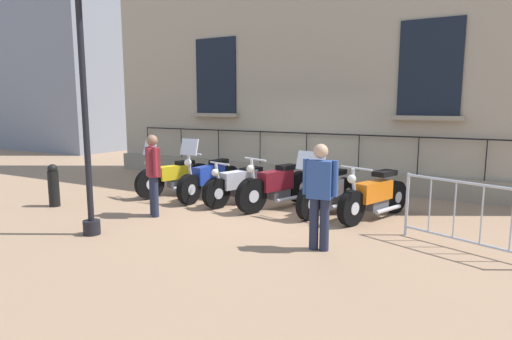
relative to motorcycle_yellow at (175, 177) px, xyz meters
The scene contains 14 objects.
ground_plane 2.37m from the motorcycle_yellow, 97.03° to the left, with size 60.00×60.00×0.00m, color #9E7A5B.
building_facade 5.27m from the motorcycle_yellow, 142.23° to the left, with size 0.82×13.29×8.41m.
motorcycle_yellow is the anchor object (origin of this frame).
motorcycle_blue 0.95m from the motorcycle_yellow, 97.61° to the left, with size 2.21×0.53×1.43m.
motorcycle_silver 1.83m from the motorcycle_yellow, 90.10° to the left, with size 1.95×0.83×0.96m.
motorcycle_maroon 2.73m from the motorcycle_yellow, 90.35° to the left, with size 2.05×0.95×1.10m.
motorcycle_white 3.82m from the motorcycle_yellow, 91.08° to the left, with size 1.94×0.83×1.30m.
motorcycle_orange 4.73m from the motorcycle_yellow, 91.71° to the left, with size 2.02×0.94×1.05m.
lamppost 4.32m from the motorcycle_yellow, 15.01° to the left, with size 0.36×1.06×4.20m.
crowd_barrier 6.45m from the motorcycle_yellow, 81.08° to the left, with size 0.77×1.89×1.05m.
bollard 2.64m from the motorcycle_yellow, 34.41° to the right, with size 0.22×0.22×0.91m.
pedestrian_standing 4.91m from the motorcycle_yellow, 65.45° to the left, with size 0.26×0.53×1.59m.
pedestrian_walking 2.02m from the motorcycle_yellow, 28.15° to the left, with size 0.39×0.45×1.59m.
distant_building 14.77m from the motorcycle_yellow, 118.26° to the right, with size 4.87×7.44×9.73m.
Camera 1 is at (8.19, 4.34, 2.16)m, focal length 30.16 mm.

